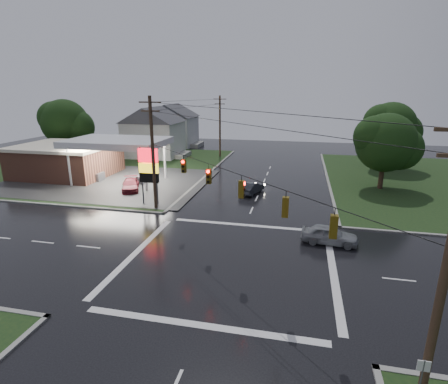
% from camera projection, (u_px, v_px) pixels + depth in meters
% --- Properties ---
extents(ground, '(120.00, 120.00, 0.00)m').
position_uv_depth(ground, '(229.00, 262.00, 24.37)').
color(ground, black).
rests_on(ground, ground).
extents(grass_nw, '(36.00, 36.00, 0.08)m').
position_uv_depth(grass_nw, '(99.00, 166.00, 54.08)').
color(grass_nw, black).
rests_on(grass_nw, ground).
extents(gas_station, '(26.20, 18.00, 5.60)m').
position_uv_depth(gas_station, '(74.00, 158.00, 47.40)').
color(gas_station, '#2D2D2D').
rests_on(gas_station, ground).
extents(pylon_sign, '(2.00, 0.35, 6.00)m').
position_uv_depth(pylon_sign, '(149.00, 167.00, 35.23)').
color(pylon_sign, '#59595E').
rests_on(pylon_sign, ground).
extents(utility_pole_nw, '(2.20, 0.32, 11.00)m').
position_uv_depth(utility_pole_nw, '(153.00, 152.00, 33.60)').
color(utility_pole_nw, '#382619').
rests_on(utility_pole_nw, ground).
extents(utility_pole_se, '(2.20, 0.32, 11.00)m').
position_uv_depth(utility_pole_se, '(446.00, 269.00, 11.88)').
color(utility_pole_se, '#382619').
rests_on(utility_pole_se, ground).
extents(utility_pole_n, '(2.20, 0.32, 10.50)m').
position_uv_depth(utility_pole_n, '(220.00, 126.00, 60.35)').
color(utility_pole_n, '#382619').
rests_on(utility_pole_n, ground).
extents(traffic_signals, '(26.87, 26.87, 1.47)m').
position_uv_depth(traffic_signals, '(230.00, 171.00, 22.51)').
color(traffic_signals, black).
rests_on(traffic_signals, ground).
extents(house_near, '(11.05, 8.48, 8.60)m').
position_uv_depth(house_near, '(154.00, 131.00, 61.15)').
color(house_near, silver).
rests_on(house_near, ground).
extents(house_far, '(11.05, 8.48, 8.60)m').
position_uv_depth(house_far, '(173.00, 125.00, 72.59)').
color(house_far, silver).
rests_on(house_far, ground).
extents(tree_nw_behind, '(8.93, 7.60, 10.00)m').
position_uv_depth(tree_nw_behind, '(66.00, 123.00, 57.70)').
color(tree_nw_behind, black).
rests_on(tree_nw_behind, ground).
extents(tree_ne_near, '(7.99, 6.80, 8.98)m').
position_uv_depth(tree_ne_near, '(387.00, 143.00, 40.44)').
color(tree_ne_near, black).
rests_on(tree_ne_near, ground).
extents(tree_ne_far, '(8.46, 7.20, 9.80)m').
position_uv_depth(tree_ne_far, '(391.00, 127.00, 50.88)').
color(tree_ne_far, black).
rests_on(tree_ne_far, ground).
extents(car_north, '(2.55, 4.20, 1.31)m').
position_uv_depth(car_north, '(252.00, 188.00, 40.07)').
color(car_north, '#22252B').
rests_on(car_north, ground).
extents(car_crossing, '(4.44, 2.14, 1.46)m').
position_uv_depth(car_crossing, '(329.00, 235.00, 27.06)').
color(car_crossing, gray).
rests_on(car_crossing, ground).
extents(car_pump, '(3.63, 4.95, 1.33)m').
position_uv_depth(car_pump, '(131.00, 185.00, 41.30)').
color(car_pump, maroon).
rests_on(car_pump, ground).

